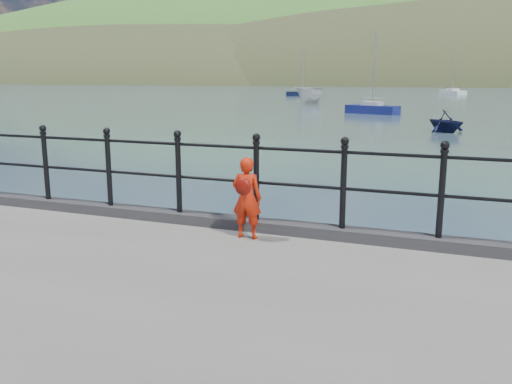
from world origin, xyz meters
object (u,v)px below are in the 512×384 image
at_px(launch_white, 310,96).
at_px(sailboat_left, 303,94).
at_px(child, 247,197).
at_px(launch_navy, 446,121).
at_px(sailboat_deep, 452,92).
at_px(sailboat_port, 372,110).
at_px(railing, 216,169).

xyz_separation_m(launch_white, sailboat_left, (-7.72, 23.97, -0.63)).
bearing_deg(child, launch_navy, -98.13).
bearing_deg(sailboat_deep, sailboat_port, -37.34).
distance_m(launch_white, sailboat_left, 25.19).
height_order(railing, sailboat_port, sailboat_port).
height_order(railing, launch_navy, railing).
distance_m(child, launch_navy, 25.81).
bearing_deg(sailboat_deep, launch_navy, -30.89).
xyz_separation_m(sailboat_deep, sailboat_port, (-5.08, -53.15, -0.00)).
bearing_deg(sailboat_left, launch_white, -91.85).
bearing_deg(sailboat_deep, sailboat_left, -85.07).
distance_m(sailboat_left, sailboat_port, 40.49).
bearing_deg(launch_white, sailboat_deep, 82.37).
relative_size(child, sailboat_left, 0.14).
height_order(child, launch_white, child).
xyz_separation_m(launch_white, sailboat_deep, (13.97, 40.20, -0.63)).
height_order(launch_navy, sailboat_deep, sailboat_deep).
height_order(launch_white, sailboat_left, sailboat_left).
bearing_deg(launch_navy, sailboat_port, 65.93).
height_order(child, launch_navy, child).
distance_m(launch_navy, sailboat_deep, 66.92).
bearing_deg(sailboat_left, launch_navy, -85.44).
distance_m(launch_white, launch_navy, 30.70).
relative_size(railing, sailboat_left, 2.39).
distance_m(launch_white, sailboat_port, 15.72).
height_order(launch_white, launch_navy, launch_white).
height_order(child, sailboat_deep, sailboat_deep).
xyz_separation_m(railing, sailboat_left, (-20.58, 76.03, -1.48)).
bearing_deg(child, sailboat_deep, -94.76).
bearing_deg(launch_navy, railing, -143.58).
xyz_separation_m(launch_white, sailboat_port, (8.89, -12.96, -0.63)).
xyz_separation_m(railing, launch_white, (-12.86, 52.06, -0.85)).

